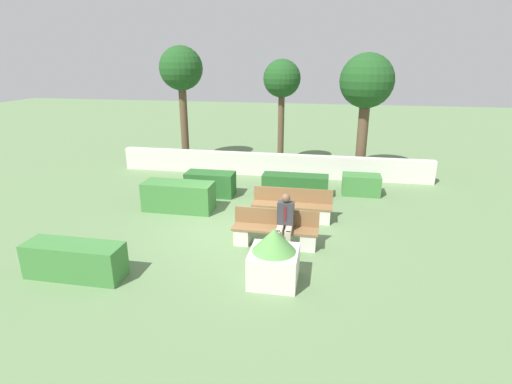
{
  "coord_description": "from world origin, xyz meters",
  "views": [
    {
      "loc": [
        2.14,
        -9.28,
        4.28
      ],
      "look_at": [
        0.29,
        0.5,
        0.9
      ],
      "focal_mm": 28.0,
      "sensor_mm": 36.0,
      "label": 1
    }
  ],
  "objects_px": {
    "planter_corner_left": "(274,257)",
    "bench_left_side": "(292,208)",
    "tree_center_right": "(367,84)",
    "person_seated_man": "(285,220)",
    "tree_leftmost": "(181,71)",
    "bench_front": "(275,232)",
    "tree_center_left": "(282,81)"
  },
  "relations": [
    {
      "from": "bench_front",
      "to": "person_seated_man",
      "type": "height_order",
      "value": "person_seated_man"
    },
    {
      "from": "bench_left_side",
      "to": "person_seated_man",
      "type": "height_order",
      "value": "person_seated_man"
    },
    {
      "from": "person_seated_man",
      "to": "tree_center_right",
      "type": "height_order",
      "value": "tree_center_right"
    },
    {
      "from": "tree_center_left",
      "to": "bench_front",
      "type": "bearing_deg",
      "value": -83.61
    },
    {
      "from": "bench_front",
      "to": "planter_corner_left",
      "type": "distance_m",
      "value": 1.65
    },
    {
      "from": "person_seated_man",
      "to": "tree_center_left",
      "type": "height_order",
      "value": "tree_center_left"
    },
    {
      "from": "bench_left_side",
      "to": "tree_leftmost",
      "type": "height_order",
      "value": "tree_leftmost"
    },
    {
      "from": "bench_front",
      "to": "tree_center_right",
      "type": "xyz_separation_m",
      "value": [
        2.33,
        6.75,
        3.02
      ]
    },
    {
      "from": "bench_left_side",
      "to": "tree_center_right",
      "type": "bearing_deg",
      "value": 55.78
    },
    {
      "from": "person_seated_man",
      "to": "tree_leftmost",
      "type": "xyz_separation_m",
      "value": [
        -5.1,
        7.33,
        2.99
      ]
    },
    {
      "from": "bench_left_side",
      "to": "person_seated_man",
      "type": "xyz_separation_m",
      "value": [
        0.01,
        -1.8,
        0.39
      ]
    },
    {
      "from": "planter_corner_left",
      "to": "bench_left_side",
      "type": "bearing_deg",
      "value": 89.52
    },
    {
      "from": "bench_left_side",
      "to": "tree_center_right",
      "type": "xyz_separation_m",
      "value": [
        2.1,
        5.1,
        3.01
      ]
    },
    {
      "from": "bench_front",
      "to": "planter_corner_left",
      "type": "height_order",
      "value": "planter_corner_left"
    },
    {
      "from": "tree_center_left",
      "to": "planter_corner_left",
      "type": "bearing_deg",
      "value": -83.47
    },
    {
      "from": "bench_front",
      "to": "tree_center_right",
      "type": "relative_size",
      "value": 0.46
    },
    {
      "from": "bench_front",
      "to": "person_seated_man",
      "type": "relative_size",
      "value": 1.54
    },
    {
      "from": "person_seated_man",
      "to": "tree_center_right",
      "type": "xyz_separation_m",
      "value": [
        2.09,
        6.89,
        2.62
      ]
    },
    {
      "from": "planter_corner_left",
      "to": "tree_leftmost",
      "type": "height_order",
      "value": "tree_leftmost"
    },
    {
      "from": "planter_corner_left",
      "to": "person_seated_man",
      "type": "bearing_deg",
      "value": 88.54
    },
    {
      "from": "bench_left_side",
      "to": "tree_center_left",
      "type": "distance_m",
      "value": 6.51
    },
    {
      "from": "bench_front",
      "to": "tree_center_right",
      "type": "height_order",
      "value": "tree_center_right"
    },
    {
      "from": "bench_left_side",
      "to": "person_seated_man",
      "type": "distance_m",
      "value": 1.84
    },
    {
      "from": "person_seated_man",
      "to": "tree_leftmost",
      "type": "relative_size",
      "value": 0.28
    },
    {
      "from": "bench_front",
      "to": "planter_corner_left",
      "type": "xyz_separation_m",
      "value": [
        0.2,
        -1.62,
        0.21
      ]
    },
    {
      "from": "planter_corner_left",
      "to": "tree_leftmost",
      "type": "xyz_separation_m",
      "value": [
        -5.06,
        8.81,
        3.17
      ]
    },
    {
      "from": "planter_corner_left",
      "to": "tree_center_right",
      "type": "relative_size",
      "value": 0.26
    },
    {
      "from": "person_seated_man",
      "to": "tree_center_left",
      "type": "xyz_separation_m",
      "value": [
        -1.06,
        7.46,
        2.65
      ]
    },
    {
      "from": "tree_center_right",
      "to": "tree_center_left",
      "type": "bearing_deg",
      "value": 169.72
    },
    {
      "from": "bench_left_side",
      "to": "person_seated_man",
      "type": "relative_size",
      "value": 1.65
    },
    {
      "from": "bench_front",
      "to": "bench_left_side",
      "type": "distance_m",
      "value": 1.67
    },
    {
      "from": "planter_corner_left",
      "to": "tree_center_left",
      "type": "distance_m",
      "value": 9.44
    }
  ]
}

